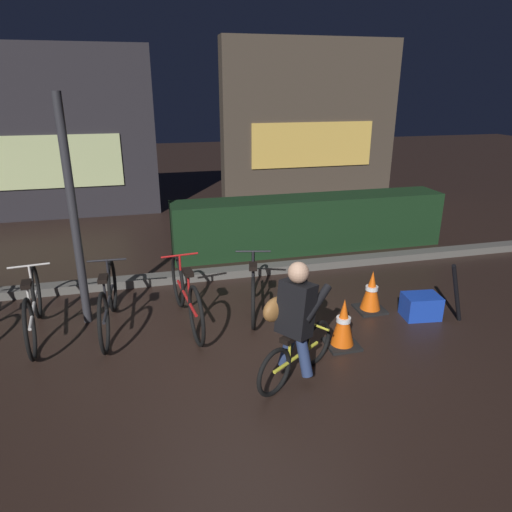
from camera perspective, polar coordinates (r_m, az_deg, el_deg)
name	(u,v)px	position (r m, az deg, el deg)	size (l,w,h in m)	color
ground_plane	(252,353)	(5.20, -0.55, -11.79)	(40.00, 40.00, 0.00)	black
sidewalk_curb	(218,274)	(7.10, -4.70, -2.16)	(12.00, 0.24, 0.12)	#56544F
hedge_row	(310,223)	(8.23, 6.61, 4.00)	(4.80, 0.70, 0.95)	black
storefront_left	(33,135)	(11.03, -25.72, 13.21)	(5.00, 0.54, 3.57)	#262328
storefront_right	(310,121)	(12.29, 6.64, 16.19)	(4.53, 0.54, 3.85)	#42382D
street_post	(74,216)	(5.72, -21.48, 4.59)	(0.10, 0.10, 2.71)	#2D2D33
parked_bike_left_mid	(33,308)	(5.95, -25.70, -5.75)	(0.46, 1.70, 0.78)	black
parked_bike_center_left	(108,302)	(5.78, -17.69, -5.36)	(0.46, 1.71, 0.79)	black
parked_bike_center_right	(186,296)	(5.70, -8.55, -4.87)	(0.46, 1.73, 0.80)	black
parked_bike_right_mid	(253,286)	(5.98, -0.35, -3.72)	(0.50, 1.54, 0.73)	black
traffic_cone_near	(343,324)	(5.28, 10.66, -8.17)	(0.36, 0.36, 0.58)	black
traffic_cone_far	(371,292)	(6.16, 13.99, -4.28)	(0.36, 0.36, 0.55)	black
blue_crate	(421,306)	(6.22, 19.58, -5.83)	(0.44, 0.32, 0.30)	#193DB7
cyclist	(294,322)	(4.50, 4.70, -8.08)	(1.00, 0.71, 1.25)	black
closed_umbrella	(457,293)	(6.09, 23.40, -4.24)	(0.05, 0.05, 0.85)	black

